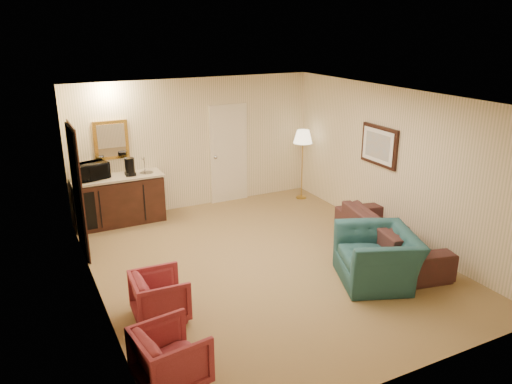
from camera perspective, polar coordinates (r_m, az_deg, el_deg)
ground at (r=7.94m, az=1.03°, el=-8.15°), size 6.00×6.00×0.00m
room_walls at (r=7.95m, az=-2.11°, el=5.09°), size 5.02×6.01×2.61m
wetbar_cabinet at (r=9.66m, az=-15.35°, el=-0.88°), size 1.64×0.58×0.92m
sofa at (r=8.33m, az=15.06°, el=-4.08°), size 1.13×2.40×0.91m
teal_armchair at (r=7.43m, az=13.77°, el=-6.31°), size 1.14×1.37×1.03m
rose_chair_near at (r=6.55m, az=-10.94°, el=-11.39°), size 0.65×0.69×0.68m
rose_chair_far at (r=5.49m, az=-9.76°, el=-17.77°), size 0.72×0.76×0.70m
coffee_table at (r=8.26m, az=14.54°, el=-5.80°), size 0.86×0.59×0.49m
floor_lamp at (r=10.62m, az=5.29°, el=3.14°), size 0.40×0.40×1.50m
waste_bin at (r=9.83m, az=-11.41°, el=-2.14°), size 0.28×0.28×0.30m
microwave at (r=9.44m, az=-18.27°, el=2.50°), size 0.61×0.44×0.37m
coffee_maker at (r=9.47m, az=-14.23°, el=2.81°), size 0.22×0.22×0.33m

